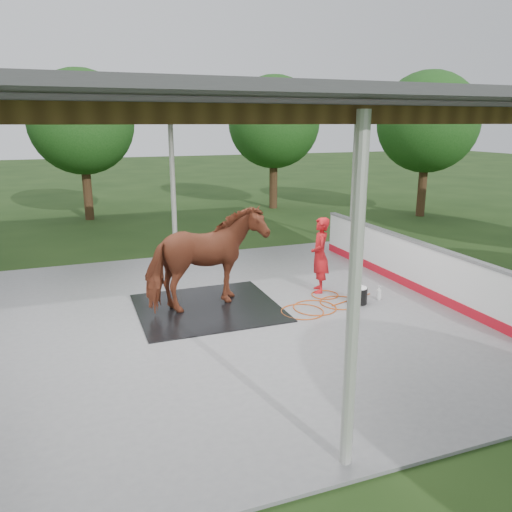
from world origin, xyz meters
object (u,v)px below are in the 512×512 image
object	(u,v)px
handler	(320,255)
wash_bucket	(358,295)
dasher_board	(417,267)
horse	(207,259)

from	to	relation	value
handler	wash_bucket	distance (m)	1.27
dasher_board	handler	world-z (taller)	handler
horse	handler	distance (m)	2.67
horse	handler	size ratio (longest dim) A/B	1.43
dasher_board	handler	xyz separation A→B (m)	(-2.13, 0.70, 0.31)
wash_bucket	horse	bearing A→B (deg)	164.61
handler	dasher_board	bearing A→B (deg)	93.44
dasher_board	wash_bucket	world-z (taller)	dasher_board
dasher_board	horse	distance (m)	4.85
horse	wash_bucket	xyz separation A→B (m)	(3.07, -0.85, -0.87)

